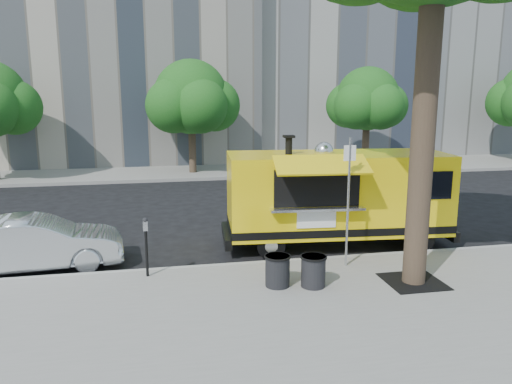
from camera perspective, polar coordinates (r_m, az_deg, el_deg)
ground at (r=13.02m, az=1.26°, el=-7.16°), size 120.00×120.00×0.00m
sidewalk at (r=9.42m, az=6.66°, el=-14.39°), size 60.00×6.00×0.15m
curb at (r=12.14m, az=2.21°, el=-8.21°), size 60.00×0.14×0.16m
far_sidewalk at (r=26.01m, az=-5.14°, el=2.47°), size 60.00×5.00×0.15m
building_mid at (r=38.42m, az=12.17°, el=20.07°), size 20.00×14.00×20.00m
tree_well at (r=11.37m, az=17.53°, el=-9.74°), size 1.20×1.20×0.02m
far_tree_b at (r=24.80m, az=-7.44°, el=10.70°), size 3.60×3.60×5.50m
far_tree_c at (r=26.67m, az=12.63°, el=10.33°), size 3.24×3.24×5.21m
sign_post at (r=11.54m, az=10.50°, el=-0.29°), size 0.28×0.06×3.00m
parking_meter at (r=11.17m, az=-12.46°, el=-5.37°), size 0.11×0.11×1.33m
food_truck at (r=13.48m, az=9.19°, el=-0.41°), size 6.27×3.05×3.01m
sedan at (r=12.88m, az=-23.72°, el=-5.40°), size 4.00×1.73×1.28m
trash_bin_left at (r=10.54m, az=2.48°, el=-8.88°), size 0.55×0.55×0.67m
trash_bin_right at (r=10.58m, az=6.57°, el=-8.87°), size 0.55×0.55×0.66m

